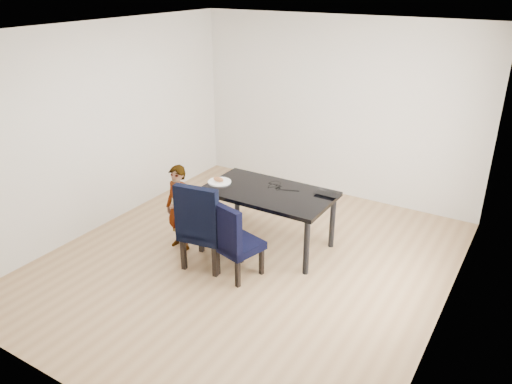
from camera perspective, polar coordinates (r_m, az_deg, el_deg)
The scene contains 14 objects.
floor at distance 6.15m, azimuth -0.98°, elevation -7.96°, with size 4.50×5.00×0.01m, color tan.
ceiling at distance 5.25m, azimuth -1.19°, elevation 18.05°, with size 4.50×5.00×0.01m, color white.
wall_back at distance 7.70m, azimuth 9.08°, elevation 9.37°, with size 4.50×0.01×2.70m, color silver.
wall_front at distance 3.88m, azimuth -21.43°, elevation -7.06°, with size 4.50×0.01×2.70m, color beige.
wall_left at distance 6.97m, azimuth -17.06°, elevation 7.11°, with size 0.01×5.00×2.70m, color silver.
wall_right at distance 4.83m, azimuth 22.18°, elevation -1.02°, with size 0.01×5.00×2.70m, color beige.
dining_table at distance 6.34m, azimuth 1.41°, elevation -2.99°, with size 1.60×0.90×0.75m, color black.
chair_left at distance 5.87m, azimuth -5.67°, elevation -3.56°, with size 0.52×0.54×1.09m, color black.
chair_right at distance 5.68m, azimuth -1.94°, elevation -5.39°, with size 0.45×0.46×0.93m, color black.
child at distance 6.25m, azimuth -8.82°, elevation -1.84°, with size 0.40×0.27×1.11m, color #D25611.
plate at distance 6.44m, azimuth -4.20°, elevation 1.17°, with size 0.30×0.30×0.02m, color white.
sandwich at distance 6.42m, azimuth -4.31°, elevation 1.46°, with size 0.15×0.07×0.06m, color #AF6A3E.
laptop at distance 6.14m, azimuth 8.34°, elevation -0.16°, with size 0.32×0.21×0.03m, color black.
cable_tangle at distance 6.27m, azimuth 2.06°, elevation 0.51°, with size 0.15×0.15×0.01m, color black.
Camera 1 is at (2.81, -4.41, 3.24)m, focal length 35.00 mm.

